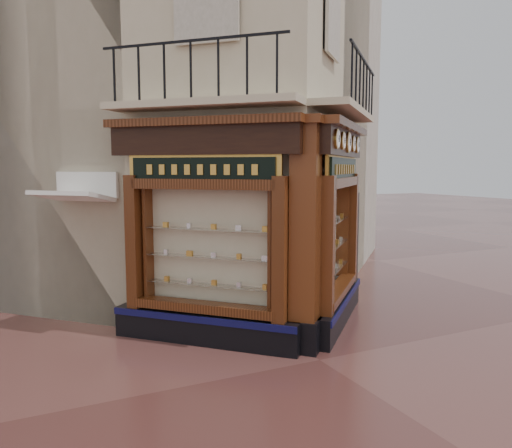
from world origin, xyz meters
TOP-DOWN VIEW (x-y plane):
  - ground at (0.00, 0.00)m, footprint 80.00×80.00m
  - main_building at (0.00, 6.16)m, footprint 11.31×11.31m
  - neighbour_left at (-2.47, 8.63)m, footprint 11.31×11.31m
  - neighbour_right at (2.47, 8.63)m, footprint 11.31×11.31m
  - shopfront_left at (-1.41, 1.57)m, footprint 2.86×2.86m
  - shopfront_right at (1.41, 1.57)m, footprint 2.86×2.86m
  - corner_pilaster at (0.00, 0.50)m, footprint 0.85×0.85m
  - balcony at (0.00, 1.49)m, footprint 5.94×2.97m
  - clock_a at (0.62, 0.52)m, footprint 0.28×0.28m
  - clock_b at (1.05, 0.95)m, footprint 0.26×0.26m
  - clock_c at (1.50, 1.39)m, footprint 0.32×0.32m
  - clock_d at (1.94, 1.84)m, footprint 0.27×0.27m
  - clock_e at (2.36, 2.26)m, footprint 0.29×0.29m
  - awning at (-3.42, 3.21)m, footprint 1.57×1.57m
  - signboard_left at (-1.46, 1.51)m, footprint 2.07×2.07m
  - signboard_right at (1.46, 1.51)m, footprint 2.16×2.16m

SIDE VIEW (x-z plane):
  - ground at x=0.00m, z-range 0.00..0.00m
  - awning at x=-3.42m, z-range -0.12..0.12m
  - corner_pilaster at x=0.00m, z-range -0.04..3.94m
  - shopfront_left at x=-1.41m, z-range -0.01..3.97m
  - shopfront_right at x=1.41m, z-range -0.01..3.97m
  - signboard_right at x=1.46m, z-range 2.81..3.39m
  - signboard_left at x=-1.46m, z-range 2.82..3.38m
  - clock_c at x=1.50m, z-range 3.42..3.82m
  - clock_d at x=1.94m, z-range 3.45..3.79m
  - clock_a at x=0.62m, z-range 3.45..3.79m
  - clock_b at x=1.05m, z-range 3.46..3.78m
  - clock_e at x=2.36m, z-range 3.44..3.80m
  - balcony at x=0.00m, z-range 3.70..4.73m
  - neighbour_left at x=-2.47m, z-range 0.00..11.00m
  - neighbour_right at x=2.47m, z-range 0.00..11.00m
  - main_building at x=0.00m, z-range 0.00..12.00m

